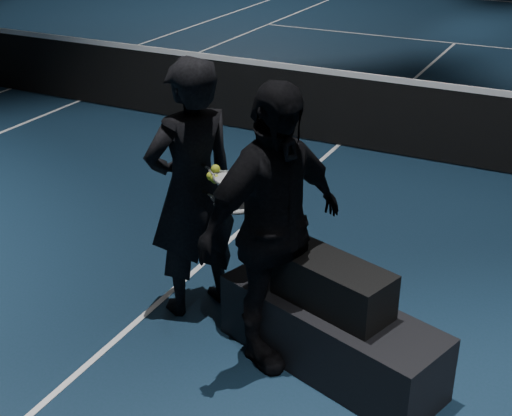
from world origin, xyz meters
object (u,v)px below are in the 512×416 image
(player_bench, at_px, (330,335))
(racket_bag, at_px, (333,285))
(racket_lower, at_px, (232,206))
(tennis_balls, at_px, (214,175))
(player_a, at_px, (192,190))
(player_b, at_px, (272,229))
(racket_upper, at_px, (231,180))

(player_bench, xyz_separation_m, racket_bag, (0.00, 0.00, 0.41))
(racket_lower, bearing_deg, tennis_balls, 178.53)
(player_a, xyz_separation_m, player_b, (0.80, -0.29, 0.00))
(player_b, height_order, racket_lower, player_b)
(player_b, bearing_deg, racket_upper, 88.51)
(racket_bag, height_order, racket_upper, racket_upper)
(tennis_balls, bearing_deg, racket_bag, -8.33)
(player_a, distance_m, tennis_balls, 0.32)
(player_bench, height_order, racket_lower, racket_lower)
(racket_upper, bearing_deg, player_bench, 7.43)
(racket_lower, distance_m, tennis_balls, 0.26)
(player_bench, distance_m, racket_upper, 1.26)
(player_bench, height_order, racket_bag, racket_bag)
(racket_lower, height_order, racket_upper, racket_upper)
(player_b, bearing_deg, tennis_balls, 93.10)
(racket_lower, xyz_separation_m, tennis_balls, (-0.18, 0.07, 0.17))
(player_a, bearing_deg, player_bench, 108.74)
(player_a, distance_m, racket_upper, 0.45)
(player_b, bearing_deg, racket_bag, -57.20)
(player_b, distance_m, tennis_balls, 0.63)
(tennis_balls, bearing_deg, player_b, -20.57)
(racket_bag, distance_m, racket_upper, 0.99)
(player_b, xyz_separation_m, racket_lower, (-0.38, 0.14, 0.03))
(player_a, distance_m, player_b, 0.85)
(player_bench, xyz_separation_m, player_b, (-0.42, -0.07, 0.75))
(racket_upper, bearing_deg, racket_lower, -42.66)
(racket_bag, bearing_deg, player_a, -172.42)
(player_b, relative_size, tennis_balls, 16.61)
(racket_upper, height_order, tennis_balls, tennis_balls)
(player_b, distance_m, racket_upper, 0.49)
(racket_bag, distance_m, player_a, 1.28)
(player_bench, distance_m, player_a, 1.45)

